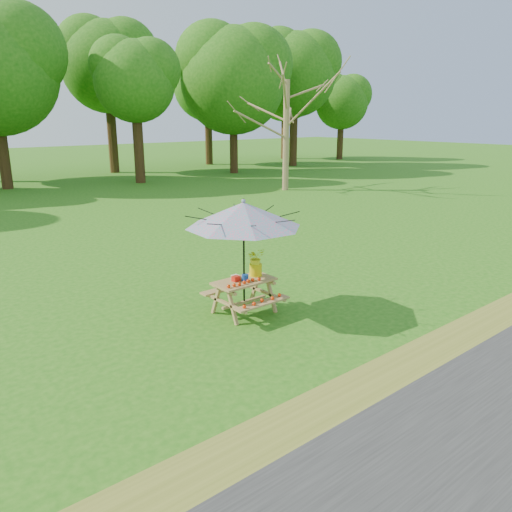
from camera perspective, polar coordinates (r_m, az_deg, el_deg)
ground at (r=12.80m, az=17.39°, el=-1.92°), size 120.00×120.00×0.00m
treeline at (r=30.64m, az=-21.26°, el=22.75°), size 60.00×12.00×16.00m
bare_tree at (r=26.38m, az=3.65°, el=24.33°), size 8.65×8.65×12.67m
picnic_table at (r=9.72m, az=-1.35°, el=-4.70°), size 1.20×1.32×0.67m
patio_umbrella at (r=9.28m, az=-1.43°, el=4.73°), size 2.75×2.75×2.25m
produce_bins at (r=9.58m, az=-1.87°, el=-2.51°), size 0.28×0.36×0.13m
tomatoes_row at (r=9.38m, az=-1.41°, el=-3.03°), size 0.77×0.13×0.07m
flower_bucket at (r=9.79m, az=-0.04°, el=-0.59°), size 0.36×0.32×0.56m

